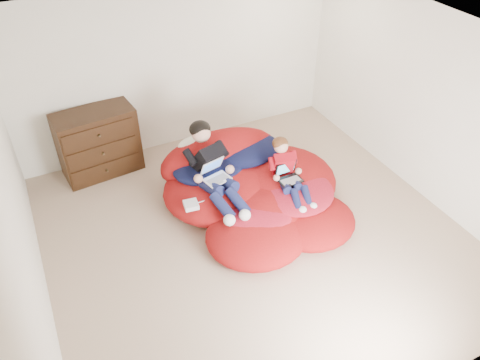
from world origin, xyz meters
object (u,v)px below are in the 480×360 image
(older_boy, at_px, (212,164))
(laptop_black, at_px, (288,175))
(dresser, at_px, (98,143))
(younger_boy, at_px, (287,169))
(beanbag_pile, at_px, (252,188))
(laptop_white, at_px, (215,173))

(older_boy, height_order, laptop_black, older_boy)
(dresser, xyz_separation_m, younger_boy, (2.03, -1.90, 0.12))
(laptop_black, bearing_deg, older_boy, 153.01)
(beanbag_pile, relative_size, younger_boy, 2.68)
(beanbag_pile, bearing_deg, laptop_black, -38.37)
(younger_boy, height_order, laptop_black, younger_boy)
(beanbag_pile, xyz_separation_m, laptop_white, (-0.51, 0.05, 0.39))
(beanbag_pile, relative_size, laptop_white, 6.16)
(laptop_white, bearing_deg, younger_boy, -19.52)
(beanbag_pile, bearing_deg, laptop_white, 174.19)
(older_boy, xyz_separation_m, younger_boy, (0.88, -0.42, -0.09))
(beanbag_pile, distance_m, laptop_white, 0.64)
(dresser, bearing_deg, laptop_white, -54.08)
(beanbag_pile, bearing_deg, older_boy, 163.08)
(beanbag_pile, bearing_deg, dresser, 135.37)
(dresser, xyz_separation_m, laptop_white, (1.15, -1.59, 0.14))
(beanbag_pile, distance_m, laptop_black, 0.56)
(dresser, bearing_deg, older_boy, -52.23)
(younger_boy, relative_size, laptop_black, 2.93)
(laptop_white, bearing_deg, beanbag_pile, -5.81)
(younger_boy, height_order, laptop_white, younger_boy)
(younger_boy, bearing_deg, laptop_white, 160.48)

